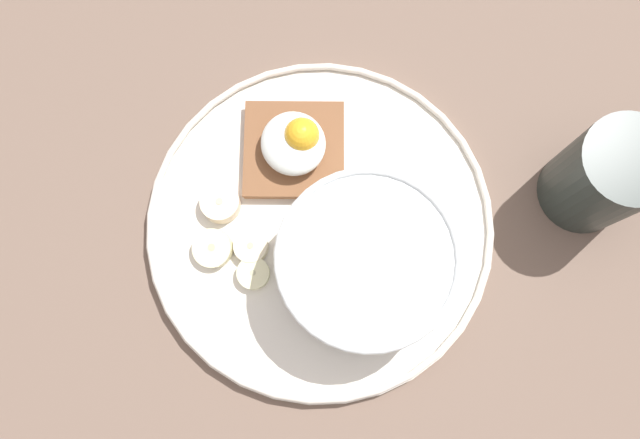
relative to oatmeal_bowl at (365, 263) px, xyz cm
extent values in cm
cube|color=#725C4E|center=(4.81, 2.14, -5.28)|extent=(120.00, 120.00, 2.00)
cylinder|color=silver|center=(4.81, 2.14, -3.78)|extent=(29.86, 29.86, 1.00)
torus|color=silver|center=(4.81, 2.14, -2.98)|extent=(29.66, 29.66, 0.60)
cylinder|color=white|center=(0.00, 0.00, -0.24)|extent=(14.01, 14.01, 6.09)
torus|color=white|center=(0.00, 0.00, 2.81)|extent=(14.21, 14.21, 0.60)
cylinder|color=beige|center=(0.00, 0.00, -0.49)|extent=(12.61, 12.61, 5.19)
ellipsoid|color=beige|center=(0.00, 0.00, 1.91)|extent=(11.98, 11.98, 1.20)
ellipsoid|color=beige|center=(3.14, -1.28, 2.25)|extent=(1.71, 1.19, 0.69)
ellipsoid|color=#9B7140|center=(2.22, -0.27, 2.25)|extent=(1.84, 1.86, 0.68)
ellipsoid|color=tan|center=(-0.58, -0.80, 2.26)|extent=(1.83, 1.97, 0.71)
ellipsoid|color=tan|center=(-0.39, 0.47, 2.30)|extent=(1.45, 2.00, 0.79)
ellipsoid|color=#C5BB8C|center=(0.17, 1.50, 2.15)|extent=(0.85, 1.22, 0.49)
ellipsoid|color=tan|center=(1.14, -2.40, 2.21)|extent=(1.35, 1.64, 0.61)
ellipsoid|color=tan|center=(-2.08, -1.61, 2.20)|extent=(1.63, 1.56, 0.59)
cube|color=brown|center=(11.68, 1.85, -2.28)|extent=(11.06, 11.06, 0.30)
cube|color=#AB6E46|center=(11.68, 1.85, -2.73)|extent=(10.84, 10.84, 1.10)
ellipsoid|color=white|center=(11.68, 1.85, -0.93)|extent=(5.70, 5.48, 2.50)
sphere|color=yellow|center=(11.85, 1.30, -0.09)|extent=(2.97, 2.97, 2.97)
cylinder|color=#F2E3BB|center=(5.27, 8.29, -2.71)|extent=(3.16, 3.20, 1.20)
cylinder|color=#BDB192|center=(5.27, 8.29, -2.18)|extent=(0.57, 0.57, 0.14)
cylinder|color=#F7DFBE|center=(9.22, 9.60, -2.59)|extent=(3.52, 3.45, 1.48)
cylinder|color=#C0AE94|center=(9.22, 9.60, -1.95)|extent=(0.63, 0.62, 0.16)
cylinder|color=#F2EFBB|center=(2.60, 8.81, -2.78)|extent=(3.61, 3.59, 1.05)
cylinder|color=#BDBB92|center=(2.60, 8.81, -2.31)|extent=(0.65, 0.65, 0.14)
cylinder|color=#F5EEBC|center=(5.72, 11.38, -2.62)|extent=(4.64, 4.68, 1.57)
cylinder|color=#BFBA93|center=(5.72, 11.38, -2.10)|extent=(0.83, 0.83, 0.22)
cylinder|color=#272E2A|center=(0.24, -20.52, 0.58)|extent=(7.47, 7.47, 9.72)
cylinder|color=#312614|center=(0.24, -20.52, 4.27)|extent=(6.35, 6.35, 0.40)
camera|label=1|loc=(-5.53, 5.74, 48.99)|focal=35.00mm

